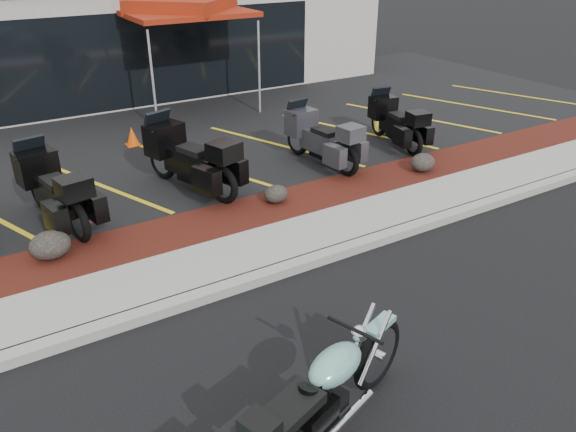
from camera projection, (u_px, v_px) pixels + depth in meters
ground at (346, 292)px, 8.23m from camera, size 90.00×90.00×0.00m
curb at (313, 260)px, 8.88m from camera, size 24.00×0.25×0.15m
sidewalk at (290, 241)px, 9.42m from camera, size 24.00×1.20×0.15m
mulch_bed at (256, 214)px, 10.33m from camera, size 24.00×1.20×0.16m
upper_lot at (157, 134)px, 14.46m from camera, size 26.00×9.60×0.15m
dealership_building at (85, 25)px, 18.37m from camera, size 18.00×8.16×4.00m
boulder_left at (50, 245)px, 8.69m from camera, size 0.63×0.52×0.44m
boulder_mid at (276, 194)px, 10.53m from camera, size 0.47×0.39×0.33m
boulder_right at (423, 162)px, 11.91m from camera, size 0.55×0.46×0.39m
hero_cruiser at (378, 345)px, 6.28m from camera, size 3.35×1.83×1.15m
touring_black_front at (36, 173)px, 10.11m from camera, size 1.33×2.49×1.37m
touring_black_mid at (161, 145)px, 11.33m from camera, size 1.66×2.65×1.44m
touring_grey at (298, 127)px, 12.63m from camera, size 1.13×2.32×1.30m
touring_black_rear at (380, 112)px, 13.85m from camera, size 1.13×2.22×1.23m
traffic_cone at (132, 136)px, 13.39m from camera, size 0.35×0.35×0.45m
popup_canopy at (182, 8)px, 15.21m from camera, size 3.59×3.59×3.02m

